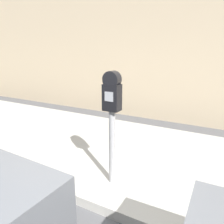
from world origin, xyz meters
TOP-DOWN VIEW (x-y plane):
  - sidewalk at (0.00, 2.20)m, footprint 24.00×2.80m
  - building_facade at (0.00, 4.59)m, footprint 24.00×0.30m
  - parking_meter at (-0.07, 1.27)m, footprint 0.20×0.15m

SIDE VIEW (x-z plane):
  - sidewalk at x=0.00m, z-range 0.00..0.13m
  - parking_meter at x=-0.07m, z-range 0.38..1.80m
  - building_facade at x=0.00m, z-range 0.00..5.45m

